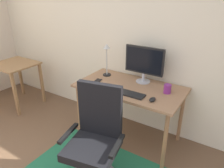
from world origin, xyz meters
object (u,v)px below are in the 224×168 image
desk_lamp (107,55)px  desk (130,92)px  side_table (16,71)px  monitor (144,62)px  cell_phone (97,81)px  keyboard (126,93)px  coffee_cup (167,89)px  office_chair (95,147)px  computer_mouse (152,99)px

desk_lamp → desk: bearing=-18.9°
desk → desk_lamp: bearing=161.1°
side_table → monitor: bearing=10.9°
desk → cell_phone: cell_phone is taller
monitor → keyboard: (-0.02, -0.41, -0.26)m
cell_phone → desk_lamp: bearing=84.3°
desk → side_table: (-2.01, -0.19, -0.07)m
keyboard → coffee_cup: bearing=34.5°
coffee_cup → side_table: bearing=-174.0°
monitor → office_chair: bearing=-90.9°
desk_lamp → side_table: 1.67m
desk_lamp → side_table: (-1.57, -0.34, -0.43)m
monitor → cell_phone: (-0.50, -0.30, -0.26)m
desk_lamp → side_table: size_ratio=0.60×
desk → keyboard: 0.22m
keyboard → desk_lamp: bearing=145.2°
desk_lamp → office_chair: desk_lamp is taller
keyboard → desk_lamp: 0.67m
keyboard → coffee_cup: size_ratio=4.18×
monitor → side_table: (-2.08, -0.40, -0.41)m
office_chair → coffee_cup: bearing=55.0°
computer_mouse → coffee_cup: bearing=76.1°
coffee_cup → cell_phone: size_ratio=0.74×
desk_lamp → cell_phone: bearing=-86.7°
desk → monitor: bearing=70.3°
office_chair → side_table: office_chair is taller
office_chair → desk_lamp: bearing=106.0°
monitor → cell_phone: size_ratio=3.57×
computer_mouse → cell_phone: size_ratio=0.74×
cell_phone → side_table: cell_phone is taller
desk → computer_mouse: size_ratio=12.45×
coffee_cup → desk: bearing=-171.5°
desk → coffee_cup: (0.44, 0.07, 0.13)m
monitor → office_chair: size_ratio=0.48×
keyboard → side_table: bearing=179.9°
desk → keyboard: (0.06, -0.20, 0.09)m
computer_mouse → side_table: (-2.38, 0.01, -0.16)m
coffee_cup → side_table: 2.47m
monitor → coffee_cup: (0.37, -0.14, -0.21)m
keyboard → computer_mouse: computer_mouse is taller
cell_phone → office_chair: (0.48, -0.72, -0.33)m
monitor → office_chair: monitor is taller
computer_mouse → desk_lamp: (-0.81, 0.35, 0.27)m
coffee_cup → office_chair: office_chair is taller
computer_mouse → side_table: size_ratio=0.14×
keyboard → office_chair: bearing=-90.0°
desk → monitor: monitor is taller
keyboard → coffee_cup: (0.38, 0.26, 0.04)m
cell_phone → office_chair: 0.93m
monitor → keyboard: monitor is taller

